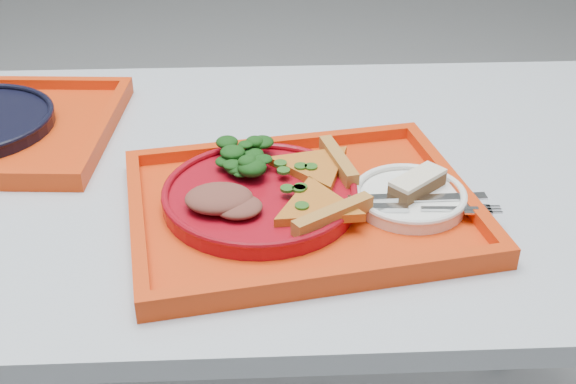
% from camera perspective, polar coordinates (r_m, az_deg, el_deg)
% --- Properties ---
extents(table, '(1.60, 0.80, 0.75)m').
position_cam_1_polar(table, '(1.13, -9.90, -1.41)').
color(table, '#B3BBC8').
rests_on(table, ground).
extents(tray_main, '(0.50, 0.42, 0.01)m').
position_cam_1_polar(tray_main, '(0.97, 1.06, -1.44)').
color(tray_main, red).
rests_on(tray_main, table).
extents(dinner_plate, '(0.26, 0.26, 0.02)m').
position_cam_1_polar(dinner_plate, '(0.97, -2.22, -0.46)').
color(dinner_plate, maroon).
rests_on(dinner_plate, tray_main).
extents(side_plate, '(0.15, 0.15, 0.01)m').
position_cam_1_polar(side_plate, '(0.98, 9.56, -0.57)').
color(side_plate, white).
rests_on(side_plate, tray_main).
extents(pizza_slice_a, '(0.17, 0.18, 0.02)m').
position_cam_1_polar(pizza_slice_a, '(0.92, 2.26, -0.92)').
color(pizza_slice_a, orange).
rests_on(pizza_slice_a, dinner_plate).
extents(pizza_slice_b, '(0.16, 0.15, 0.02)m').
position_cam_1_polar(pizza_slice_b, '(1.01, 2.14, 2.23)').
color(pizza_slice_b, orange).
rests_on(pizza_slice_b, dinner_plate).
extents(salad_heap, '(0.09, 0.08, 0.05)m').
position_cam_1_polar(salad_heap, '(1.01, -3.36, 3.07)').
color(salad_heap, black).
rests_on(salad_heap, dinner_plate).
extents(meat_portion, '(0.09, 0.07, 0.03)m').
position_cam_1_polar(meat_portion, '(0.93, -5.47, -0.51)').
color(meat_portion, brown).
rests_on(meat_portion, dinner_plate).
extents(dessert_bar, '(0.09, 0.08, 0.02)m').
position_cam_1_polar(dessert_bar, '(0.98, 10.19, 0.70)').
color(dessert_bar, '#492718').
rests_on(dessert_bar, side_plate).
extents(knife, '(0.19, 0.02, 0.01)m').
position_cam_1_polar(knife, '(0.97, 10.20, -0.41)').
color(knife, silver).
rests_on(knife, side_plate).
extents(fork, '(0.19, 0.03, 0.01)m').
position_cam_1_polar(fork, '(0.94, 10.35, -1.26)').
color(fork, silver).
rests_on(fork, side_plate).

